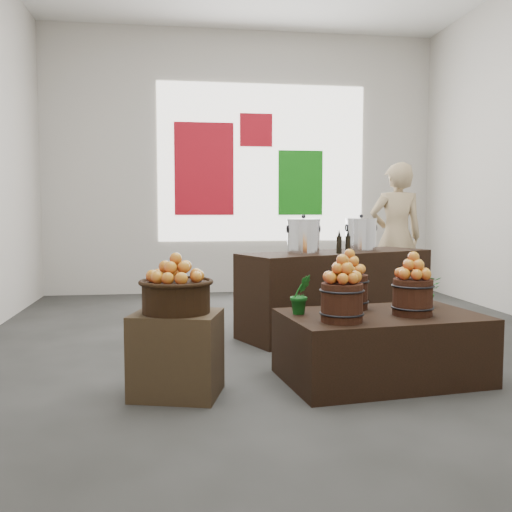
{
  "coord_description": "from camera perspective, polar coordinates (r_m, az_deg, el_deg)",
  "views": [
    {
      "loc": [
        -1.07,
        -5.29,
        1.29
      ],
      "look_at": [
        -0.36,
        -0.4,
        0.88
      ],
      "focal_mm": 40.0,
      "sensor_mm": 36.0,
      "label": 1
    }
  ],
  "objects": [
    {
      "name": "ground",
      "position": [
        5.55,
        3.16,
        -8.72
      ],
      "size": [
        7.0,
        7.0,
        0.0
      ],
      "primitive_type": "plane",
      "color": "#393936",
      "rests_on": "ground"
    },
    {
      "name": "back_wall",
      "position": [
        8.89,
        -1.31,
        9.28
      ],
      "size": [
        6.0,
        0.04,
        4.0
      ],
      "primitive_type": "cube",
      "color": "beige",
      "rests_on": "ground"
    },
    {
      "name": "back_opening",
      "position": [
        8.91,
        0.64,
        9.27
      ],
      "size": [
        3.2,
        0.02,
        2.4
      ],
      "primitive_type": "cube",
      "color": "white",
      "rests_on": "back_wall"
    },
    {
      "name": "deco_red_left",
      "position": [
        8.8,
        -5.21,
        8.66
      ],
      "size": [
        0.9,
        0.04,
        1.4
      ],
      "primitive_type": "cube",
      "color": "#AC0D1B",
      "rests_on": "back_wall"
    },
    {
      "name": "deco_green_right",
      "position": [
        8.99,
        4.46,
        7.3
      ],
      "size": [
        0.7,
        0.04,
        1.0
      ],
      "primitive_type": "cube",
      "color": "#147712",
      "rests_on": "back_wall"
    },
    {
      "name": "deco_red_upper",
      "position": [
        8.94,
        0.01,
        12.48
      ],
      "size": [
        0.5,
        0.04,
        0.5
      ],
      "primitive_type": "cube",
      "color": "#AC0D1B",
      "rests_on": "back_wall"
    },
    {
      "name": "crate",
      "position": [
        4.03,
        -7.92,
        -9.68
      ],
      "size": [
        0.69,
        0.61,
        0.58
      ],
      "primitive_type": "cube",
      "rotation": [
        0.0,
        0.0,
        -0.27
      ],
      "color": "#43331F",
      "rests_on": "ground"
    },
    {
      "name": "wicker_basket",
      "position": [
        3.95,
        -7.98,
        -4.11
      ],
      "size": [
        0.46,
        0.46,
        0.21
      ],
      "primitive_type": "cylinder",
      "color": "black",
      "rests_on": "crate"
    },
    {
      "name": "apples_in_basket",
      "position": [
        3.92,
        -8.02,
        -1.19
      ],
      "size": [
        0.36,
        0.36,
        0.19
      ],
      "primitive_type": null,
      "color": "#A8051D",
      "rests_on": "wicker_basket"
    },
    {
      "name": "display_table",
      "position": [
        4.45,
        12.41,
        -8.85
      ],
      "size": [
        1.56,
        1.07,
        0.5
      ],
      "primitive_type": "cube",
      "rotation": [
        0.0,
        0.0,
        0.12
      ],
      "color": "black",
      "rests_on": "ground"
    },
    {
      "name": "apple_bucket_front_left",
      "position": [
        4.02,
        8.58,
        -4.63
      ],
      "size": [
        0.29,
        0.29,
        0.27
      ],
      "primitive_type": "cylinder",
      "color": "#34180E",
      "rests_on": "display_table"
    },
    {
      "name": "apples_in_bucket_front_left",
      "position": [
        3.99,
        8.62,
        -1.33
      ],
      "size": [
        0.22,
        0.22,
        0.2
      ],
      "primitive_type": null,
      "color": "#A8051D",
      "rests_on": "apple_bucket_front_left"
    },
    {
      "name": "apple_bucket_front_right",
      "position": [
        4.38,
        15.39,
        -3.99
      ],
      "size": [
        0.29,
        0.29,
        0.27
      ],
      "primitive_type": "cylinder",
      "color": "#34180E",
      "rests_on": "display_table"
    },
    {
      "name": "apples_in_bucket_front_right",
      "position": [
        4.35,
        15.46,
        -0.96
      ],
      "size": [
        0.22,
        0.22,
        0.2
      ],
      "primitive_type": null,
      "color": "#A8051D",
      "rests_on": "apple_bucket_front_right"
    },
    {
      "name": "apple_bucket_rear",
      "position": [
        4.56,
        9.29,
        -3.54
      ],
      "size": [
        0.29,
        0.29,
        0.27
      ],
      "primitive_type": "cylinder",
      "color": "#34180E",
      "rests_on": "display_table"
    },
    {
      "name": "apples_in_bucket_rear",
      "position": [
        4.53,
        9.33,
        -0.63
      ],
      "size": [
        0.22,
        0.22,
        0.2
      ],
      "primitive_type": null,
      "color": "#A8051D",
      "rests_on": "apple_bucket_rear"
    },
    {
      "name": "herb_garnish_right",
      "position": [
        4.81,
        16.65,
        -3.41
      ],
      "size": [
        0.25,
        0.22,
        0.24
      ],
      "primitive_type": "imported",
      "rotation": [
        0.0,
        0.0,
        0.16
      ],
      "color": "#145F1B",
      "rests_on": "display_table"
    },
    {
      "name": "herb_garnish_left",
      "position": [
        4.28,
        4.5,
        -3.84
      ],
      "size": [
        0.19,
        0.17,
        0.3
      ],
      "primitive_type": "imported",
      "rotation": [
        0.0,
        0.0,
        0.24
      ],
      "color": "#145F1B",
      "rests_on": "display_table"
    },
    {
      "name": "counter",
      "position": [
        5.99,
        8.01,
        -3.62
      ],
      "size": [
        2.17,
        1.43,
        0.85
      ],
      "primitive_type": "cube",
      "rotation": [
        0.0,
        0.0,
        0.41
      ],
      "color": "black",
      "rests_on": "ground"
    },
    {
      "name": "stock_pot_left",
      "position": [
        5.67,
        4.76,
        1.9
      ],
      "size": [
        0.32,
        0.32,
        0.32
      ],
      "primitive_type": "cylinder",
      "color": "silver",
      "rests_on": "counter"
    },
    {
      "name": "stock_pot_center",
      "position": [
        6.15,
        10.45,
        2.05
      ],
      "size": [
        0.32,
        0.32,
        0.32
      ],
      "primitive_type": "cylinder",
      "color": "silver",
      "rests_on": "counter"
    },
    {
      "name": "oil_cruets",
      "position": [
        5.78,
        9.39,
        1.48
      ],
      "size": [
        0.16,
        0.11,
        0.24
      ],
      "primitive_type": null,
      "rotation": [
        0.0,
        0.0,
        0.41
      ],
      "color": "black",
      "rests_on": "counter"
    },
    {
      "name": "shopper",
      "position": [
        7.5,
        13.83,
        1.89
      ],
      "size": [
        0.71,
        0.49,
        1.88
      ],
      "primitive_type": "imported",
      "rotation": [
        0.0,
        0.0,
        3.08
      ],
      "color": "tan",
      "rests_on": "ground"
    }
  ]
}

